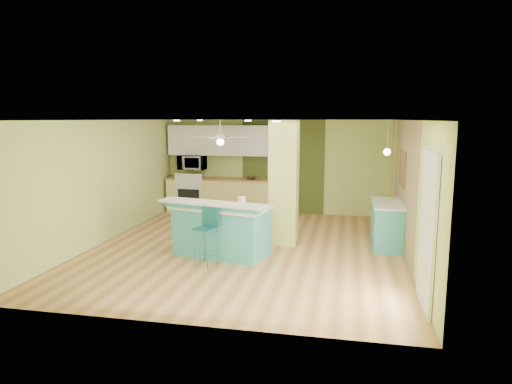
% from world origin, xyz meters
% --- Properties ---
extents(floor, '(6.00, 7.00, 0.01)m').
position_xyz_m(floor, '(0.00, 0.00, -0.01)').
color(floor, '#9B6736').
rests_on(floor, ground).
extents(ceiling, '(6.00, 7.00, 0.01)m').
position_xyz_m(ceiling, '(0.00, 0.00, 2.50)').
color(ceiling, white).
rests_on(ceiling, wall_back).
extents(wall_back, '(6.00, 0.01, 2.50)m').
position_xyz_m(wall_back, '(0.00, 3.50, 1.25)').
color(wall_back, '#BDCB6D').
rests_on(wall_back, floor).
extents(wall_front, '(6.00, 0.01, 2.50)m').
position_xyz_m(wall_front, '(0.00, -3.50, 1.25)').
color(wall_front, '#BDCB6D').
rests_on(wall_front, floor).
extents(wall_left, '(0.01, 7.00, 2.50)m').
position_xyz_m(wall_left, '(-3.00, 0.00, 1.25)').
color(wall_left, '#BDCB6D').
rests_on(wall_left, floor).
extents(wall_right, '(0.01, 7.00, 2.50)m').
position_xyz_m(wall_right, '(3.00, 0.00, 1.25)').
color(wall_right, '#BDCB6D').
rests_on(wall_right, floor).
extents(wood_panel, '(0.02, 3.40, 2.50)m').
position_xyz_m(wood_panel, '(2.99, 0.60, 1.25)').
color(wood_panel, olive).
rests_on(wood_panel, floor).
extents(olive_accent, '(2.20, 0.02, 2.50)m').
position_xyz_m(olive_accent, '(0.20, 3.49, 1.25)').
color(olive_accent, '#445221').
rests_on(olive_accent, floor).
extents(interior_door, '(0.82, 0.05, 2.00)m').
position_xyz_m(interior_door, '(0.20, 3.46, 1.00)').
color(interior_door, silver).
rests_on(interior_door, floor).
extents(french_door, '(0.04, 1.08, 2.10)m').
position_xyz_m(french_door, '(2.97, -2.30, 1.05)').
color(french_door, white).
rests_on(french_door, floor).
extents(column, '(0.55, 0.55, 2.50)m').
position_xyz_m(column, '(0.65, 0.50, 1.25)').
color(column, '#B6C25A').
rests_on(column, floor).
extents(kitchen_run, '(3.25, 0.63, 0.94)m').
position_xyz_m(kitchen_run, '(-1.30, 3.20, 0.47)').
color(kitchen_run, '#DDD274').
rests_on(kitchen_run, floor).
extents(stove, '(0.76, 0.66, 1.08)m').
position_xyz_m(stove, '(-2.25, 3.19, 0.46)').
color(stove, silver).
rests_on(stove, floor).
extents(upper_cabinets, '(3.20, 0.34, 0.80)m').
position_xyz_m(upper_cabinets, '(-1.30, 3.32, 1.95)').
color(upper_cabinets, white).
rests_on(upper_cabinets, wall_back).
extents(microwave, '(0.70, 0.48, 0.39)m').
position_xyz_m(microwave, '(-2.25, 3.20, 1.35)').
color(microwave, silver).
rests_on(microwave, wall_back).
extents(ceiling_fan, '(1.41, 1.41, 0.61)m').
position_xyz_m(ceiling_fan, '(-1.10, 2.00, 2.08)').
color(ceiling_fan, white).
rests_on(ceiling_fan, ceiling).
extents(pendant_lamp, '(0.14, 0.14, 0.69)m').
position_xyz_m(pendant_lamp, '(2.65, 0.75, 1.88)').
color(pendant_lamp, silver).
rests_on(pendant_lamp, ceiling).
extents(wall_decor, '(0.03, 0.90, 0.70)m').
position_xyz_m(wall_decor, '(2.96, 0.80, 1.55)').
color(wall_decor, brown).
rests_on(wall_decor, wood_panel).
extents(peninsula, '(2.06, 1.43, 1.07)m').
position_xyz_m(peninsula, '(-0.37, -0.57, 0.49)').
color(peninsula, teal).
rests_on(peninsula, floor).
extents(bar_stool, '(0.43, 0.43, 1.03)m').
position_xyz_m(bar_stool, '(-0.44, -1.16, 0.69)').
color(bar_stool, '#1B6E7C').
rests_on(bar_stool, floor).
extents(side_counter, '(0.58, 1.37, 0.88)m').
position_xyz_m(side_counter, '(2.70, 0.70, 0.44)').
color(side_counter, teal).
rests_on(side_counter, floor).
extents(fruit_bowl, '(0.30, 0.30, 0.07)m').
position_xyz_m(fruit_bowl, '(-0.59, 3.13, 0.97)').
color(fruit_bowl, '#382217').
rests_on(fruit_bowl, kitchen_run).
extents(canister, '(0.14, 0.14, 0.18)m').
position_xyz_m(canister, '(0.00, -0.46, 1.02)').
color(canister, yellow).
rests_on(canister, peninsula).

